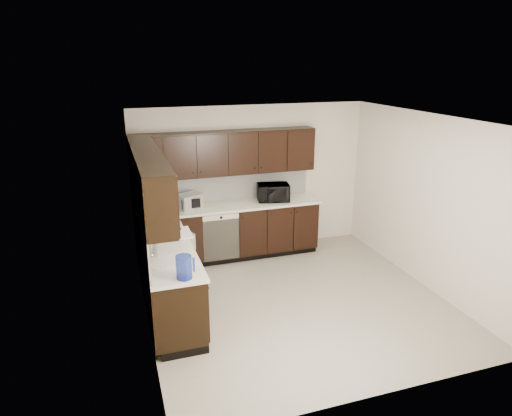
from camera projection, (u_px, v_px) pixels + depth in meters
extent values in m
plane|color=#9F9584|center=(295.00, 301.00, 6.35)|extent=(4.00, 4.00, 0.00)
plane|color=white|center=(301.00, 120.00, 5.57)|extent=(4.00, 4.00, 0.00)
cube|color=beige|center=(252.00, 179.00, 7.77)|extent=(4.00, 0.02, 2.50)
cube|color=beige|center=(141.00, 233.00, 5.37)|extent=(0.02, 4.00, 2.50)
cube|color=beige|center=(426.00, 202.00, 6.55)|extent=(0.02, 4.00, 2.50)
cube|color=beige|center=(384.00, 284.00, 4.16)|extent=(4.00, 0.02, 2.50)
cube|color=black|center=(229.00, 232.00, 7.60)|extent=(3.00, 0.60, 0.90)
cube|color=black|center=(168.00, 280.00, 5.98)|extent=(0.60, 2.20, 0.90)
cube|color=black|center=(229.00, 254.00, 7.75)|extent=(3.00, 0.54, 0.10)
cube|color=black|center=(172.00, 306.00, 6.12)|extent=(0.54, 2.20, 0.10)
cube|color=silver|center=(228.00, 206.00, 7.45)|extent=(3.03, 0.63, 0.04)
cube|color=silver|center=(166.00, 246.00, 5.84)|extent=(0.63, 2.23, 0.04)
cube|color=white|center=(224.00, 186.00, 7.63)|extent=(3.00, 0.02, 0.48)
cube|color=white|center=(139.00, 222.00, 5.94)|extent=(0.02, 2.80, 0.48)
cube|color=black|center=(225.00, 153.00, 7.31)|extent=(3.00, 0.33, 0.70)
cube|color=black|center=(149.00, 181.00, 5.65)|extent=(0.33, 2.47, 0.70)
cube|color=beige|center=(221.00, 237.00, 7.26)|extent=(0.58, 0.02, 0.78)
cube|color=beige|center=(221.00, 217.00, 7.15)|extent=(0.58, 0.03, 0.08)
cylinder|color=black|center=(221.00, 218.00, 7.14)|extent=(0.04, 0.02, 0.04)
cube|color=beige|center=(170.00, 254.00, 5.56)|extent=(0.54, 0.82, 0.03)
cube|color=beige|center=(173.00, 267.00, 5.41)|extent=(0.42, 0.34, 0.16)
cube|color=beige|center=(168.00, 254.00, 5.77)|extent=(0.42, 0.34, 0.16)
cylinder|color=silver|center=(151.00, 246.00, 5.46)|extent=(0.03, 0.03, 0.26)
cylinder|color=silver|center=(155.00, 236.00, 5.44)|extent=(0.14, 0.02, 0.02)
cylinder|color=#B2B2B7|center=(173.00, 264.00, 5.40)|extent=(0.20, 0.20, 0.10)
imported|color=black|center=(273.00, 192.00, 7.61)|extent=(0.58, 0.44, 0.29)
imported|color=gray|center=(176.00, 233.00, 5.99)|extent=(0.09, 0.09, 0.19)
imported|color=gray|center=(150.00, 226.00, 6.19)|extent=(0.09, 0.09, 0.22)
cube|color=#BDBDBF|center=(189.00, 201.00, 7.23)|extent=(0.45, 0.41, 0.23)
cube|color=white|center=(169.00, 242.00, 5.66)|extent=(0.62, 0.54, 0.20)
cylinder|color=navy|center=(184.00, 267.00, 4.91)|extent=(0.18, 0.18, 0.26)
cylinder|color=#0D7F91|center=(171.00, 211.00, 6.81)|extent=(0.11, 0.11, 0.19)
cylinder|color=white|center=(168.00, 213.00, 6.57)|extent=(0.16, 0.16, 0.30)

